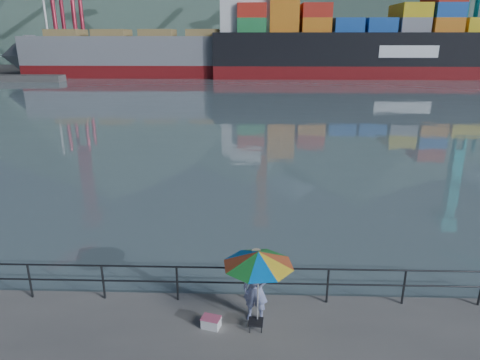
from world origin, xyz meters
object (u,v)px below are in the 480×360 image
beach_umbrella (258,258)px  container_ship (408,43)px  fisherman (256,288)px  bulk_carrier (171,52)px  cooler_bag (211,323)px

beach_umbrella → container_ship: (27.86, 73.35, 3.89)m
fisherman → container_ship: container_ship is taller
bulk_carrier → container_ship: size_ratio=0.74×
beach_umbrella → fisherman: bearing=97.8°
fisherman → bulk_carrier: 74.73m
cooler_bag → container_ship: 79.12m
cooler_bag → bulk_carrier: size_ratio=0.01×
container_ship → cooler_bag: bearing=-111.6°
fisherman → container_ship: (27.91, 73.04, 4.89)m
cooler_bag → bulk_carrier: bearing=116.4°
beach_umbrella → cooler_bag: bearing=-177.9°
fisherman → cooler_bag: 1.38m
fisherman → container_ship: bearing=88.9°
beach_umbrella → cooler_bag: (-1.13, -0.04, -1.77)m
beach_umbrella → container_ship: 78.56m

